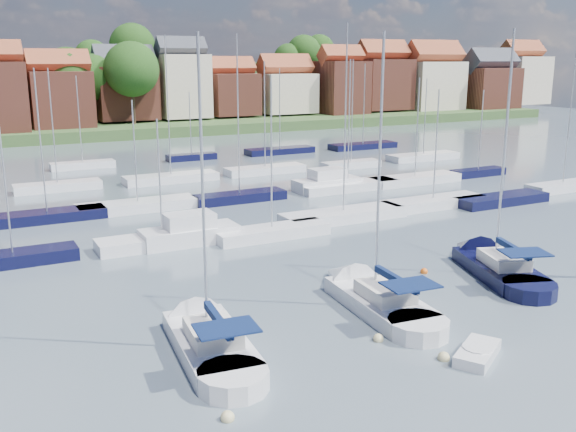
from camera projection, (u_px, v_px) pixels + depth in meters
ground at (175, 189)px, 66.04m from camera, size 260.00×260.00×0.00m
sailboat_left at (203, 334)px, 30.24m from camera, size 4.16×11.52×15.33m
sailboat_centre at (367, 295)px, 35.30m from camera, size 4.06×11.70×15.59m
sailboat_navy at (489, 263)px, 40.75m from camera, size 6.66×11.91×15.99m
tender at (477, 353)px, 28.54m from camera, size 3.27×2.75×0.65m
buoy_b at (228, 420)px, 23.70m from camera, size 0.53×0.53×0.53m
buoy_c at (378, 341)px, 30.36m from camera, size 0.50×0.50×0.50m
buoy_d at (443, 360)px, 28.46m from camera, size 0.55×0.55×0.55m
buoy_e at (424, 273)px, 39.96m from camera, size 0.47×0.47×0.47m
buoy_g at (418, 309)px, 34.23m from camera, size 0.47×0.47×0.47m
marina_field at (209, 191)px, 62.61m from camera, size 79.62×41.41×15.93m
far_shore_town at (57, 97)px, 145.73m from camera, size 212.46×90.00×22.27m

